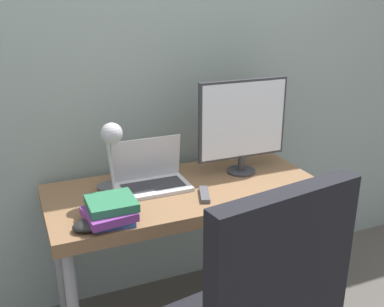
{
  "coord_description": "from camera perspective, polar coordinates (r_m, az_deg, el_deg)",
  "views": [
    {
      "loc": [
        -0.74,
        -1.54,
        1.64
      ],
      "look_at": [
        0.02,
        0.27,
        0.93
      ],
      "focal_mm": 42.0,
      "sensor_mm": 36.0,
      "label": 1
    }
  ],
  "objects": [
    {
      "name": "desk_lamp",
      "position": [
        2.01,
        -10.25,
        0.94
      ],
      "size": [
        0.11,
        0.24,
        0.36
      ],
      "color": "#4C4C51",
      "rests_on": "desk"
    },
    {
      "name": "game_controller",
      "position": [
        1.85,
        -12.67,
        -8.82
      ],
      "size": [
        0.15,
        0.1,
        0.04
      ],
      "color": "black",
      "rests_on": "desk"
    },
    {
      "name": "monitor",
      "position": [
        2.28,
        6.46,
        3.9
      ],
      "size": [
        0.48,
        0.15,
        0.49
      ],
      "color": "#333338",
      "rests_on": "desk"
    },
    {
      "name": "wall_back",
      "position": [
        2.35,
        -4.39,
        11.5
      ],
      "size": [
        8.0,
        0.05,
        2.6
      ],
      "color": "gray",
      "rests_on": "ground_plane"
    },
    {
      "name": "tv_remote",
      "position": [
        2.08,
        1.6,
        -5.23
      ],
      "size": [
        0.09,
        0.16,
        0.02
      ],
      "color": "#4C4C51",
      "rests_on": "desk"
    },
    {
      "name": "book_stack",
      "position": [
        1.88,
        -10.28,
        -7.13
      ],
      "size": [
        0.22,
        0.22,
        0.09
      ],
      "color": "#334C8C",
      "rests_on": "desk"
    },
    {
      "name": "desk",
      "position": [
        2.21,
        -0.89,
        -6.12
      ],
      "size": [
        1.32,
        0.61,
        0.75
      ],
      "color": "brown",
      "rests_on": "ground_plane"
    },
    {
      "name": "laptop",
      "position": [
        2.17,
        -5.25,
        -3.0
      ],
      "size": [
        0.34,
        0.22,
        0.23
      ],
      "color": "silver",
      "rests_on": "desk"
    }
  ]
}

